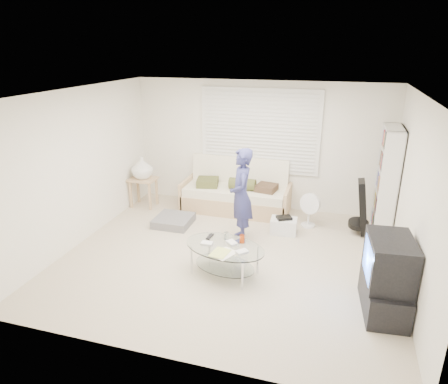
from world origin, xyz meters
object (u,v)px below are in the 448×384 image
(tv_unit, at_px, (387,277))
(futon_sofa, at_px, (236,194))
(coffee_table, at_px, (225,251))
(bookshelf, at_px, (386,182))

(tv_unit, bearing_deg, futon_sofa, 134.34)
(coffee_table, bearing_deg, tv_unit, -7.33)
(tv_unit, relative_size, coffee_table, 0.73)
(futon_sofa, relative_size, coffee_table, 1.57)
(futon_sofa, xyz_separation_m, coffee_table, (0.45, -2.35, 0.02))
(bookshelf, relative_size, tv_unit, 1.90)
(futon_sofa, xyz_separation_m, bookshelf, (2.69, -0.26, 0.60))
(bookshelf, distance_m, tv_unit, 2.40)
(futon_sofa, bearing_deg, tv_unit, -45.66)
(bookshelf, bearing_deg, tv_unit, -93.04)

